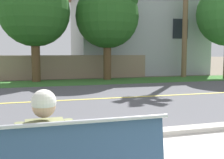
# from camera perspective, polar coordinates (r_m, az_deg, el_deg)

# --- Properties ---
(ground_plane) EXTENTS (140.00, 140.00, 0.00)m
(ground_plane) POSITION_cam_1_polar(r_m,az_deg,el_deg) (10.38, -6.12, -2.87)
(ground_plane) COLOR #665B4C
(curb_edge) EXTENTS (44.00, 0.30, 0.11)m
(curb_edge) POSITION_cam_1_polar(r_m,az_deg,el_deg) (5.01, 4.87, -11.84)
(curb_edge) COLOR #ADA89E
(curb_edge) RESTS_ON ground_plane
(street_asphalt) EXTENTS (52.00, 8.00, 0.01)m
(street_asphalt) POSITION_cam_1_polar(r_m,az_deg,el_deg) (8.92, -4.52, -4.27)
(street_asphalt) COLOR #515156
(street_asphalt) RESTS_ON ground_plane
(road_centre_line) EXTENTS (48.00, 0.14, 0.01)m
(road_centre_line) POSITION_cam_1_polar(r_m,az_deg,el_deg) (8.92, -4.52, -4.24)
(road_centre_line) COLOR #E0CC4C
(road_centre_line) RESTS_ON ground_plane
(far_verge_grass) EXTENTS (48.00, 2.80, 0.02)m
(far_verge_grass) POSITION_cam_1_polar(r_m,az_deg,el_deg) (13.97, -8.61, -0.60)
(far_verge_grass) COLOR #38702D
(far_verge_grass) RESTS_ON ground_plane
(seated_person_olive) EXTENTS (0.52, 0.68, 1.25)m
(seated_person_olive) POSITION_cam_1_polar(r_m,az_deg,el_deg) (2.66, -14.35, -14.23)
(seated_person_olive) COLOR #47382D
(seated_person_olive) RESTS_ON ground_plane
(shade_tree_far_left) EXTENTS (3.75, 3.75, 6.19)m
(shade_tree_far_left) POSITION_cam_1_polar(r_m,az_deg,el_deg) (14.78, -16.03, 15.20)
(shade_tree_far_left) COLOR brown
(shade_tree_far_left) RESTS_ON ground_plane
(shade_tree_left) EXTENTS (3.61, 3.61, 5.96)m
(shade_tree_left) POSITION_cam_1_polar(r_m,az_deg,el_deg) (15.32, -0.56, 14.51)
(shade_tree_left) COLOR brown
(shade_tree_left) RESTS_ON ground_plane
(garden_wall) EXTENTS (13.00, 0.36, 1.40)m
(garden_wall) POSITION_cam_1_polar(r_m,az_deg,el_deg) (15.97, -15.15, 2.57)
(garden_wall) COLOR gray
(garden_wall) RESTS_ON ground_plane
(house_across_street) EXTENTS (9.73, 6.91, 6.30)m
(house_across_street) POSITION_cam_1_polar(r_m,az_deg,el_deg) (20.50, 4.98, 10.43)
(house_across_street) COLOR #A3ADB2
(house_across_street) RESTS_ON ground_plane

